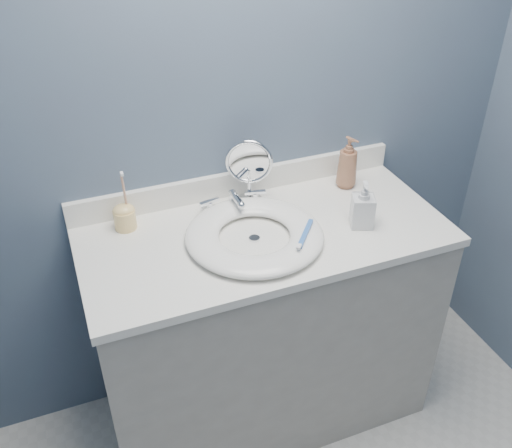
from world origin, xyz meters
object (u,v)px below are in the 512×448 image
soap_bottle_amber (348,162)px  toothbrush_holder (125,216)px  makeup_mirror (249,169)px  soap_bottle_clear (363,204)px

soap_bottle_amber → toothbrush_holder: size_ratio=0.94×
makeup_mirror → soap_bottle_clear: size_ratio=1.51×
makeup_mirror → soap_bottle_clear: makeup_mirror is taller
soap_bottle_clear → toothbrush_holder: bearing=-177.8°
makeup_mirror → toothbrush_holder: (-0.44, -0.00, -0.09)m
soap_bottle_clear → toothbrush_holder: 0.79m
makeup_mirror → soap_bottle_amber: 0.38m
makeup_mirror → toothbrush_holder: size_ratio=1.16×
soap_bottle_amber → soap_bottle_clear: size_ratio=1.22×
soap_bottle_clear → toothbrush_holder: (-0.74, 0.27, -0.03)m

